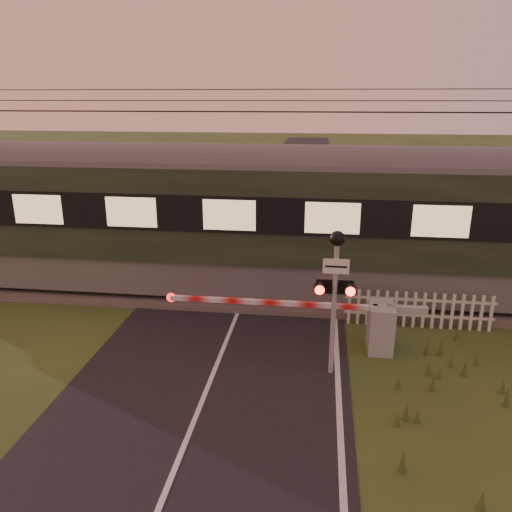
# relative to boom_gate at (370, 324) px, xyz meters

# --- Properties ---
(ground) EXTENTS (160.00, 160.00, 0.00)m
(ground) POSITION_rel_boom_gate_xyz_m (-3.53, -3.23, -0.65)
(ground) COLOR #2C4018
(ground) RESTS_ON ground
(road) EXTENTS (6.00, 140.00, 0.03)m
(road) POSITION_rel_boom_gate_xyz_m (-3.51, -3.47, -0.64)
(road) COLOR black
(road) RESTS_ON ground
(track_bed) EXTENTS (140.00, 3.40, 0.39)m
(track_bed) POSITION_rel_boom_gate_xyz_m (-3.53, 3.27, -0.58)
(track_bed) COLOR #47423D
(track_bed) RESTS_ON ground
(overhead_wires) EXTENTS (120.00, 0.62, 0.62)m
(overhead_wires) POSITION_rel_boom_gate_xyz_m (-3.53, 3.27, 5.07)
(overhead_wires) COLOR black
(overhead_wires) RESTS_ON ground
(boom_gate) EXTENTS (6.38, 0.90, 1.20)m
(boom_gate) POSITION_rel_boom_gate_xyz_m (0.00, 0.00, 0.00)
(boom_gate) COLOR gray
(boom_gate) RESTS_ON ground
(crossing_signal) EXTENTS (0.84, 0.35, 3.29)m
(crossing_signal) POSITION_rel_boom_gate_xyz_m (-0.93, -1.28, 1.61)
(crossing_signal) COLOR gray
(crossing_signal) RESTS_ON ground
(picket_fence) EXTENTS (3.90, 0.08, 1.00)m
(picket_fence) POSITION_rel_boom_gate_xyz_m (1.40, 1.37, -0.15)
(picket_fence) COLOR silver
(picket_fence) RESTS_ON ground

